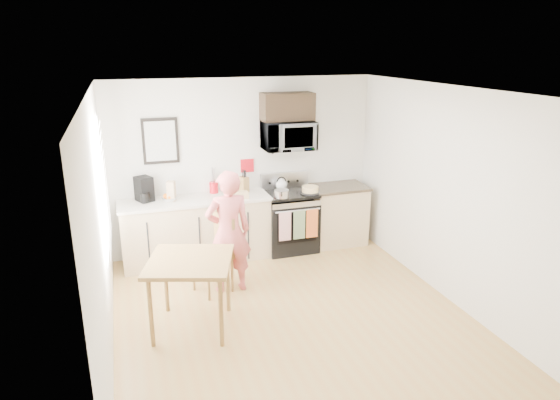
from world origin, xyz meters
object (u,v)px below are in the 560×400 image
object	(u,v)px
range	(290,222)
person	(229,232)
dining_table	(190,268)
chair	(221,242)
cake	(310,190)
microwave	(288,136)

from	to	relation	value
range	person	size ratio (longest dim) A/B	0.73
range	dining_table	bearing A→B (deg)	-134.31
person	chair	world-z (taller)	person
range	dining_table	distance (m)	2.55
cake	chair	bearing A→B (deg)	-151.88
person	range	bearing A→B (deg)	-140.64
range	chair	bearing A→B (deg)	-142.51
microwave	chair	bearing A→B (deg)	-139.63
chair	dining_table	bearing A→B (deg)	-143.88
range	person	distance (m)	1.62
cake	microwave	bearing A→B (deg)	135.87
dining_table	microwave	bearing A→B (deg)	47.30
person	dining_table	xyz separation A→B (m)	(-0.59, -0.76, -0.07)
cake	range	bearing A→B (deg)	150.08
cake	person	bearing A→B (deg)	-147.98
microwave	dining_table	distance (m)	2.80
chair	cake	world-z (taller)	cake
dining_table	range	bearing A→B (deg)	45.69
range	microwave	distance (m)	1.33
chair	cake	distance (m)	1.76
person	dining_table	size ratio (longest dim) A/B	1.66
dining_table	chair	xyz separation A→B (m)	(0.51, 0.84, -0.09)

